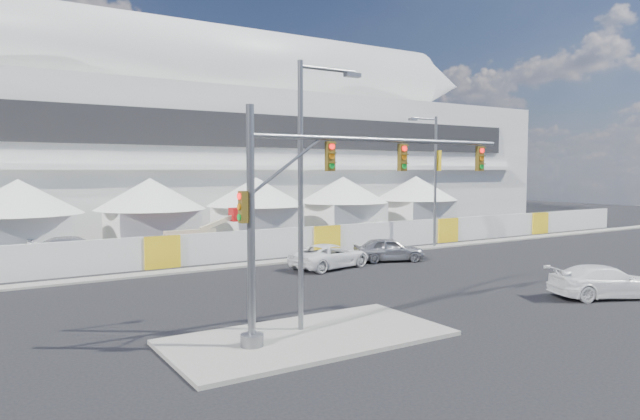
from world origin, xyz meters
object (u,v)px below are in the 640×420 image
lot_car_a (385,229)px  traffic_mast (314,209)px  streetlight_median (307,177)px  streetlight_curb (433,172)px  pickup_curb (330,256)px  lot_car_b (507,222)px  boom_lift (184,247)px  lot_car_c (75,249)px  pickup_near (605,282)px  sedan_silver (389,249)px

lot_car_a → traffic_mast: 32.07m
streetlight_median → traffic_mast: bearing=-104.5°
traffic_mast → streetlight_curb: bearing=37.4°
pickup_curb → lot_car_b: size_ratio=1.22×
lot_car_b → streetlight_curb: streetlight_curb is taller
streetlight_curb → boom_lift: streetlight_curb is taller
pickup_curb → lot_car_c: (-12.84, 11.20, 0.07)m
lot_car_a → streetlight_median: streetlight_median is taller
pickup_near → boom_lift: bearing=56.0°
pickup_curb → pickup_near: (6.51, -13.74, 0.01)m
sedan_silver → traffic_mast: bearing=152.8°
streetlight_median → lot_car_c: bearing=101.3°
streetlight_median → lot_car_a: bearing=46.0°
pickup_near → traffic_mast: size_ratio=0.44×
pickup_curb → streetlight_curb: streetlight_curb is taller
streetlight_curb → lot_car_c: bearing=162.5°
traffic_mast → streetlight_median: (0.22, 0.87, 1.11)m
pickup_curb → traffic_mast: 15.33m
pickup_near → traffic_mast: bearing=107.8°
traffic_mast → streetlight_median: streetlight_median is taller
lot_car_a → streetlight_curb: bearing=-153.4°
lot_car_c → sedan_silver: bearing=-117.9°
sedan_silver → boom_lift: bearing=77.2°
pickup_curb → lot_car_a: size_ratio=1.28×
lot_car_b → boom_lift: boom_lift is taller
sedan_silver → lot_car_a: bearing=-17.5°
lot_car_a → traffic_mast: traffic_mast is taller
boom_lift → pickup_curb: bearing=-49.9°
lot_car_b → traffic_mast: size_ratio=0.37×
pickup_curb → boom_lift: size_ratio=0.81×
traffic_mast → streetlight_curb: size_ratio=1.18×
sedan_silver → lot_car_b: (22.73, 9.27, -0.04)m
traffic_mast → pickup_curb: bearing=54.6°
pickup_curb → streetlight_curb: 13.24m
pickup_curb → sedan_silver: bearing=-101.1°
pickup_near → lot_car_b: bearing=-18.1°
streetlight_median → streetlight_curb: (20.08, 14.68, 0.10)m
streetlight_curb → streetlight_median: bearing=-143.8°
pickup_near → lot_car_a: bearing=9.0°
pickup_near → lot_car_b: pickup_near is taller
pickup_near → lot_car_a: pickup_near is taller
lot_car_b → traffic_mast: (-35.98, -21.44, 3.90)m
pickup_near → lot_car_c: (-19.35, 24.93, 0.06)m
pickup_curb → pickup_near: size_ratio=1.02×
pickup_curb → lot_car_c: size_ratio=0.95×
lot_car_a → streetlight_curb: size_ratio=0.42×
boom_lift → pickup_near: bearing=-59.9°
sedan_silver → streetlight_median: (-13.03, -11.31, 4.97)m
pickup_curb → lot_car_a: bearing=-62.2°
lot_car_a → traffic_mast: (-21.79, -23.20, 3.96)m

